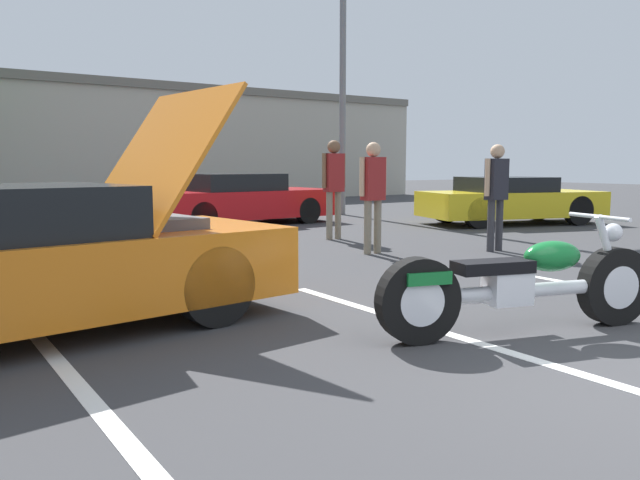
# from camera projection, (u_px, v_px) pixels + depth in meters

# --- Properties ---
(parking_stripe_foreground) EXTENTS (0.12, 4.58, 0.01)m
(parking_stripe_foreground) POSITION_uv_depth(u_px,v_px,m) (98.00, 409.00, 3.60)
(parking_stripe_foreground) COLOR white
(parking_stripe_foreground) RESTS_ON ground
(parking_stripe_middle) EXTENTS (0.12, 4.58, 0.01)m
(parking_stripe_middle) POSITION_uv_depth(u_px,v_px,m) (448.00, 334.00, 5.20)
(parking_stripe_middle) COLOR white
(parking_stripe_middle) RESTS_ON ground
(parking_stripe_back) EXTENTS (0.12, 4.58, 0.01)m
(parking_stripe_back) POSITION_uv_depth(u_px,v_px,m) (634.00, 294.00, 6.80)
(parking_stripe_back) COLOR white
(parking_stripe_back) RESTS_ON ground
(far_building) EXTENTS (32.00, 4.20, 4.40)m
(far_building) POSITION_uv_depth(u_px,v_px,m) (27.00, 138.00, 21.89)
(far_building) COLOR #B2AD9E
(far_building) RESTS_ON ground
(light_pole) EXTENTS (1.21, 0.28, 8.86)m
(light_pole) POSITION_uv_depth(u_px,v_px,m) (345.00, 39.00, 17.07)
(light_pole) COLOR slate
(light_pole) RESTS_ON ground
(motorcycle) EXTENTS (2.55, 0.99, 0.98)m
(motorcycle) POSITION_uv_depth(u_px,v_px,m) (521.00, 285.00, 5.18)
(motorcycle) COLOR black
(motorcycle) RESTS_ON ground
(show_car_hood_open) EXTENTS (4.67, 2.26, 2.12)m
(show_car_hood_open) POSITION_uv_depth(u_px,v_px,m) (18.00, 262.00, 5.08)
(show_car_hood_open) COLOR orange
(show_car_hood_open) RESTS_ON ground
(parked_car_mid_row) EXTENTS (4.55, 2.03, 1.20)m
(parked_car_mid_row) POSITION_uv_depth(u_px,v_px,m) (239.00, 200.00, 14.68)
(parked_car_mid_row) COLOR red
(parked_car_mid_row) RESTS_ON ground
(parked_car_right_row) EXTENTS (4.54, 2.93, 1.12)m
(parked_car_right_row) POSITION_uv_depth(u_px,v_px,m) (510.00, 201.00, 14.79)
(parked_car_right_row) COLOR yellow
(parked_car_right_row) RESTS_ON ground
(spectator_near_motorcycle) EXTENTS (0.52, 0.23, 1.73)m
(spectator_near_motorcycle) POSITION_uv_depth(u_px,v_px,m) (496.00, 188.00, 10.07)
(spectator_near_motorcycle) COLOR #333338
(spectator_near_motorcycle) RESTS_ON ground
(spectator_midground) EXTENTS (0.52, 0.24, 1.86)m
(spectator_midground) POSITION_uv_depth(u_px,v_px,m) (334.00, 180.00, 11.67)
(spectator_midground) COLOR gray
(spectator_midground) RESTS_ON ground
(spectator_far_lot) EXTENTS (0.52, 0.23, 1.75)m
(spectator_far_lot) POSITION_uv_depth(u_px,v_px,m) (373.00, 188.00, 9.76)
(spectator_far_lot) COLOR gray
(spectator_far_lot) RESTS_ON ground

